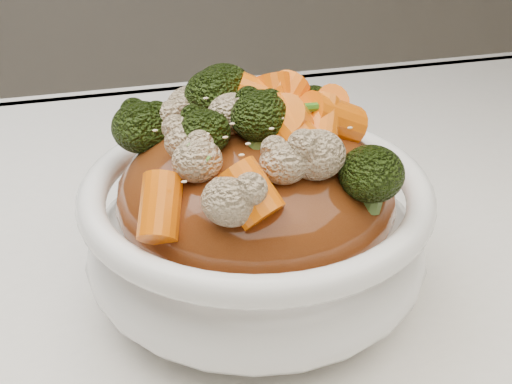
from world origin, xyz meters
name	(u,v)px	position (x,y,z in m)	size (l,w,h in m)	color
tablecloth	(213,372)	(0.00, 0.00, 0.73)	(1.20, 0.80, 0.04)	white
bowl	(256,236)	(0.04, 0.05, 0.79)	(0.21, 0.21, 0.08)	white
sauce_base	(256,196)	(0.04, 0.05, 0.82)	(0.16, 0.16, 0.09)	#642D11
carrots	(256,103)	(0.04, 0.05, 0.88)	(0.16, 0.16, 0.05)	orange
broccoli	(256,104)	(0.04, 0.05, 0.88)	(0.16, 0.16, 0.04)	black
cauliflower	(256,108)	(0.04, 0.05, 0.88)	(0.16, 0.16, 0.03)	#D0B58E
scallions	(256,101)	(0.04, 0.05, 0.88)	(0.12, 0.12, 0.02)	#36751B
sesame_seeds	(256,101)	(0.04, 0.05, 0.88)	(0.15, 0.15, 0.01)	beige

